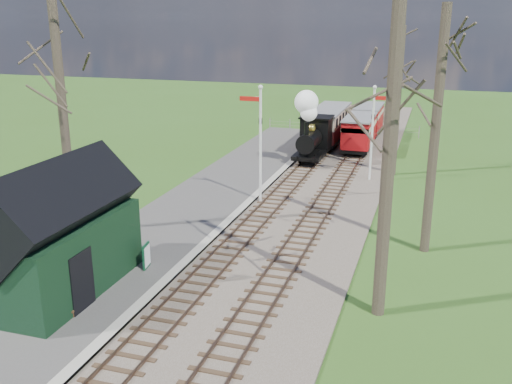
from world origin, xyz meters
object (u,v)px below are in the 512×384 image
bench (73,298)px  semaphore_far (374,126)px  station_shed (58,235)px  locomotive (312,130)px  red_carriage_a (359,133)px  sign_board (146,256)px  person (115,255)px  semaphore_near (259,136)px  red_carriage_b (368,120)px  coach (329,123)px

bench → semaphore_far: bearing=68.5°
station_shed → locomotive: 21.87m
red_carriage_a → sign_board: bearing=-102.2°
locomotive → red_carriage_a: locomotive is taller
red_carriage_a → person: (-5.81, -23.80, -0.49)m
semaphore_far → sign_board: (-6.73, -15.47, -2.67)m
semaphore_near → red_carriage_a: (3.37, 13.48, -2.16)m
red_carriage_a → person: size_ratio=3.23×
station_shed → bench: 2.33m
semaphore_far → red_carriage_b: semaphore_far is taller
station_shed → locomotive: size_ratio=1.30×
coach → red_carriage_a: 3.30m
semaphore_far → coach: (-4.37, 9.51, -1.73)m
coach → person: 26.03m
locomotive → bench: bearing=-97.9°
locomotive → coach: locomotive is taller
semaphore_near → sign_board: 10.04m
locomotive → person: 20.05m
station_shed → sign_board: 3.56m
sign_board → bench: 3.69m
semaphore_far → bench: 20.69m
station_shed → coach: 27.86m
sign_board → locomotive: bearing=82.9°
station_shed → coach: station_shed is taller
semaphore_near → sign_board: semaphore_near is taller
sign_board → bench: sign_board is taller
coach → bench: bearing=-96.3°
locomotive → red_carriage_b: (2.61, 9.54, -0.77)m
semaphore_near → semaphore_far: (5.14, 6.00, -0.27)m
coach → red_carriage_a: bearing=-38.0°
locomotive → sign_board: (-2.35, -18.91, -1.54)m
red_carriage_a → bench: (-5.74, -26.56, -0.90)m
locomotive → sign_board: bearing=-97.1°
locomotive → red_carriage_b: size_ratio=0.98×
locomotive → semaphore_far: bearing=-38.1°
person → bench: bearing=-173.5°
coach → person: coach is taller
semaphore_near → sign_board: bearing=-99.5°
bench → person: 2.79m
semaphore_near → coach: bearing=87.2°
semaphore_far → red_carriage_b: size_ratio=1.15×
coach → person: size_ratio=5.06×
bench → coach: bearing=83.7°
sign_board → semaphore_far: bearing=66.5°
coach → red_carriage_b: coach is taller
bench → person: person is taller
semaphore_far → locomotive: size_ratio=1.18×
coach → sign_board: bearing=-95.4°
semaphore_near → red_carriage_b: semaphore_near is taller
bench → person: bearing=91.5°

